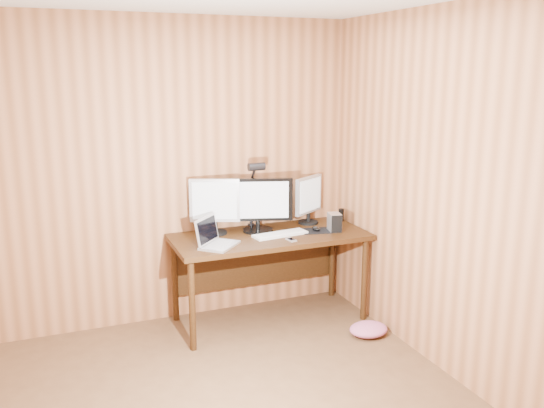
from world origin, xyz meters
TOP-DOWN VIEW (x-y plane):
  - room_shell at (0.00, 0.00)m, footprint 4.00×4.00m
  - desk at (0.93, 1.70)m, footprint 1.60×0.70m
  - monitor_center at (0.88, 1.76)m, footprint 0.56×0.25m
  - monitor_left at (0.52, 1.82)m, footprint 0.40×0.19m
  - monitor_right at (1.38, 1.84)m, footprint 0.33×0.23m
  - laptop at (0.42, 1.50)m, footprint 0.39×0.39m
  - keyboard at (1.00, 1.58)m, footprint 0.47×0.20m
  - mousepad at (1.33, 1.59)m, footprint 0.27×0.24m
  - mouse at (1.33, 1.59)m, footprint 0.10×0.12m
  - hard_drive at (1.48, 1.53)m, footprint 0.12×0.15m
  - phone at (1.03, 1.41)m, footprint 0.06×0.11m
  - speaker at (1.69, 1.80)m, footprint 0.05×0.05m
  - desk_lamp at (0.88, 1.86)m, footprint 0.14×0.20m
  - fabric_pile at (1.55, 1.05)m, footprint 0.38×0.34m

SIDE VIEW (x-z plane):
  - fabric_pile at x=1.55m, z-range 0.00..0.10m
  - desk at x=0.93m, z-range 0.25..1.00m
  - mousepad at x=1.33m, z-range 0.75..0.75m
  - phone at x=1.03m, z-range 0.75..0.76m
  - keyboard at x=1.00m, z-range 0.75..0.77m
  - mouse at x=1.33m, z-range 0.75..0.79m
  - speaker at x=1.69m, z-range 0.75..0.86m
  - laptop at x=0.42m, z-range 0.69..0.92m
  - hard_drive at x=1.48m, z-range 0.75..0.90m
  - monitor_right at x=1.38m, z-range 0.77..1.18m
  - monitor_center at x=0.88m, z-range 0.76..1.21m
  - monitor_left at x=0.52m, z-range 0.77..1.23m
  - desk_lamp at x=0.88m, z-range 0.82..1.44m
  - room_shell at x=0.00m, z-range -0.75..3.25m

